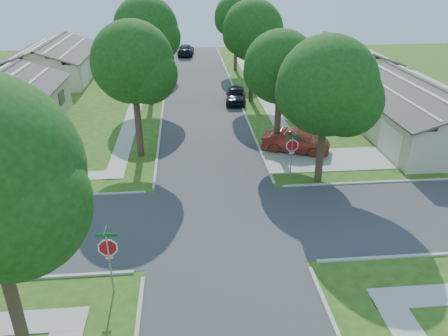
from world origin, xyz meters
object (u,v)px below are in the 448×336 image
tree_w_near (134,66)px  tree_e_near (281,70)px  car_driveway (296,142)px  house_ne_near (420,116)px  tree_ne_corner (328,90)px  house_ne_far (340,65)px  tree_e_mid (253,33)px  car_curb_west (186,50)px  tree_w_mid (147,32)px  car_curb_east (236,95)px  stop_sign_ne (292,147)px  tree_e_far (236,19)px  house_nw_far (55,65)px  stop_sign_sw (108,250)px  tree_w_far (155,24)px

tree_w_near → tree_e_near: bearing=-0.0°
car_driveway → house_ne_near: bearing=-55.3°
tree_ne_corner → house_ne_far: 26.91m
house_ne_near → tree_w_near: bearing=-174.5°
tree_e_near → tree_e_mid: (0.01, 12.00, 0.61)m
car_curb_west → tree_w_mid: bearing=86.3°
tree_w_near → car_curb_west: 35.61m
tree_w_near → car_curb_east: bearing=56.2°
stop_sign_ne → car_curb_east: (-1.50, 16.01, -1.27)m
tree_e_far → car_driveway: 25.87m
car_curb_west → tree_ne_corner: bearing=105.5°
tree_e_far → house_ne_near: 25.99m
tree_e_near → house_nw_far: (-20.74, 22.99, -4.13)m
house_nw_far → car_driveway: size_ratio=2.96×
tree_e_far → tree_w_near: size_ratio=0.97×
tree_w_mid → car_curb_east: bearing=-2.2°
stop_sign_ne → stop_sign_sw: bearing=-135.0°
tree_w_mid → tree_w_far: size_ratio=1.19×
stop_sign_ne → tree_w_mid: 19.31m
car_driveway → tree_w_mid: bearing=62.6°
tree_e_mid → car_curb_west: tree_e_mid is taller
tree_e_far → house_ne_far: 13.09m
tree_ne_corner → house_nw_far: bearing=128.8°
tree_e_far → tree_w_far: bearing=-180.0°
tree_e_mid → tree_e_far: tree_e_mid is taller
tree_e_near → tree_w_far: size_ratio=1.03×
house_nw_far → stop_sign_sw: bearing=-72.9°
tree_w_near → house_nw_far: size_ratio=0.66×
tree_w_mid → car_curb_west: 23.99m
tree_e_far → house_ne_far: (11.24, -5.01, -4.46)m
house_ne_near → stop_sign_sw: bearing=-142.8°
tree_e_near → house_ne_far: (11.24, 19.99, -4.13)m
tree_e_far → house_nw_far: tree_e_far is taller
stop_sign_ne → tree_ne_corner: bearing=-16.6°
tree_e_mid → house_ne_near: (11.23, -10.01, -4.74)m
tree_w_near → car_curb_east: size_ratio=2.01×
tree_w_near → tree_w_mid: 12.01m
tree_e_mid → house_nw_far: size_ratio=0.68×
stop_sign_sw → car_driveway: (10.70, 13.40, -1.27)m
tree_w_far → stop_sign_sw: bearing=-90.1°
stop_sign_sw → tree_ne_corner: 14.64m
tree_e_near → car_curb_west: 35.87m
car_curb_east → tree_ne_corner: bearing=-71.8°
tree_ne_corner → house_nw_far: size_ratio=0.64×
stop_sign_sw → house_nw_far: 38.40m
tree_e_near → tree_e_far: 25.00m
car_driveway → house_ne_far: bearing=-4.5°
tree_e_mid → car_driveway: 13.53m
car_driveway → tree_e_mid: bearing=27.5°
tree_w_near → tree_w_mid: (0.00, 12.00, 0.37)m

